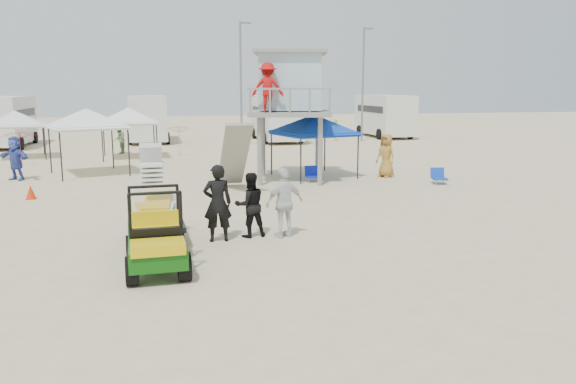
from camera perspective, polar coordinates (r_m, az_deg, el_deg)
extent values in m
plane|color=beige|center=(10.91, 1.07, -9.65)|extent=(140.00, 140.00, 0.00)
cube|color=#0C490B|center=(12.05, -13.22, -5.49)|extent=(1.20, 2.30, 0.40)
cube|color=gold|center=(11.99, -13.27, -4.37)|extent=(1.05, 0.67, 0.22)
cylinder|color=black|center=(11.35, -15.69, -7.71)|extent=(0.27, 0.59, 0.58)
cube|color=black|center=(14.28, -13.26, -3.07)|extent=(1.39, 1.98, 0.12)
cylinder|color=black|center=(14.35, -15.45, -4.03)|extent=(0.22, 0.51, 0.51)
imported|color=black|center=(13.96, -7.17, -1.13)|extent=(0.71, 0.47, 1.93)
imported|color=black|center=(14.34, -3.89, -1.32)|extent=(0.89, 0.74, 1.66)
imported|color=silver|center=(14.24, -0.35, -1.11)|extent=(1.13, 0.73, 1.79)
cylinder|color=gray|center=(21.67, -2.09, 4.06)|extent=(0.19, 0.19, 2.68)
cube|color=gray|center=(22.96, 0.22, 7.99)|extent=(3.89, 3.89, 0.17)
cube|color=#9FC0CD|center=(23.25, 0.04, 11.10)|extent=(2.90, 2.67, 2.25)
imported|color=#B20F0F|center=(21.70, -1.34, 10.55)|extent=(1.21, 0.70, 1.88)
cylinder|color=black|center=(22.52, 0.23, 3.35)|extent=(0.06, 0.06, 1.93)
pyramid|color=#103BAE|center=(24.03, 2.66, 7.90)|extent=(3.49, 3.49, 0.80)
cube|color=#103BAE|center=(24.08, 2.64, 5.99)|extent=(3.49, 3.49, 0.18)
cylinder|color=black|center=(25.07, -23.07, 3.50)|extent=(0.06, 0.06, 2.16)
pyramid|color=white|center=(26.11, -19.84, 8.00)|extent=(3.69, 3.69, 0.80)
cube|color=white|center=(26.15, -19.73, 6.25)|extent=(3.69, 3.69, 0.18)
pyramid|color=silver|center=(33.93, -26.06, 7.45)|extent=(3.41, 3.41, 0.80)
cube|color=silver|center=(33.97, -25.95, 6.11)|extent=(3.41, 3.41, 0.18)
cylinder|color=black|center=(30.70, -18.47, 4.78)|extent=(0.06, 0.06, 2.00)
pyramid|color=white|center=(31.88, -15.95, 8.26)|extent=(3.07, 3.07, 0.80)
cube|color=white|center=(31.91, -15.88, 6.83)|extent=(3.07, 3.07, 0.18)
imported|color=red|center=(30.55, -25.51, 4.03)|extent=(2.47, 2.49, 1.74)
imported|color=orange|center=(32.29, -10.93, 5.16)|extent=(2.72, 2.72, 1.75)
cone|color=red|center=(21.24, -24.68, 0.01)|extent=(0.34, 0.34, 0.50)
cube|color=#0D3395|center=(28.17, -13.26, 2.98)|extent=(0.73, 0.72, 0.06)
cube|color=#0D3395|center=(28.38, -13.28, 3.44)|extent=(0.54, 0.45, 0.44)
cylinder|color=#B2B2B7|center=(27.99, -13.70, 2.66)|extent=(0.03, 0.03, 0.20)
cube|color=#101FB2|center=(22.89, 2.53, 1.57)|extent=(0.54, 0.50, 0.06)
cube|color=#101FB2|center=(23.09, 2.37, 2.15)|extent=(0.54, 0.18, 0.44)
cylinder|color=#B2B2B7|center=(22.66, 2.13, 1.18)|extent=(0.03, 0.03, 0.20)
cube|color=#103AB1|center=(23.13, 15.17, 1.31)|extent=(0.63, 0.60, 0.06)
cube|color=#103AB1|center=(23.30, 14.92, 1.89)|extent=(0.56, 0.28, 0.44)
cylinder|color=#B2B2B7|center=(22.87, 14.91, 0.92)|extent=(0.03, 0.03, 0.20)
cube|color=silver|center=(41.08, -26.74, 6.56)|extent=(2.50, 6.80, 3.00)
cube|color=black|center=(41.06, -26.79, 7.18)|extent=(2.54, 5.44, 0.50)
cube|color=silver|center=(41.47, -13.99, 7.39)|extent=(2.50, 6.50, 3.00)
cube|color=black|center=(41.45, -14.02, 8.01)|extent=(2.54, 5.20, 0.50)
cylinder|color=black|center=(39.52, -15.75, 5.20)|extent=(0.25, 0.80, 0.80)
cube|color=silver|center=(40.88, -1.19, 7.65)|extent=(2.50, 7.00, 3.00)
cube|color=black|center=(40.86, -1.19, 8.28)|extent=(2.54, 5.60, 0.50)
cylinder|color=black|center=(38.53, -2.31, 5.46)|extent=(0.25, 0.80, 0.80)
cube|color=silver|center=(45.03, 9.78, 7.76)|extent=(2.50, 6.60, 3.00)
cube|color=black|center=(45.01, 9.79, 8.33)|extent=(2.54, 5.28, 0.50)
cylinder|color=black|center=(42.69, 9.27, 5.82)|extent=(0.25, 0.80, 0.80)
cylinder|color=slate|center=(37.34, -4.80, 10.80)|extent=(0.14, 0.14, 8.00)
cylinder|color=slate|center=(41.09, 7.61, 10.71)|extent=(0.14, 0.14, 8.00)
imported|color=#5D8A53|center=(34.35, -16.76, 5.17)|extent=(0.73, 0.89, 1.69)
imported|color=#A0D14E|center=(41.42, 4.83, 6.32)|extent=(0.44, 0.61, 1.58)
imported|color=#3749A6|center=(25.83, -25.97, 3.10)|extent=(1.69, 1.44, 1.83)
imported|color=#A3722E|center=(24.46, 9.92, 3.67)|extent=(0.95, 1.08, 1.86)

